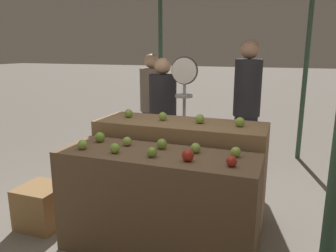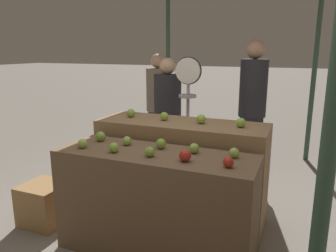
{
  "view_description": "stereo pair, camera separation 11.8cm",
  "coord_description": "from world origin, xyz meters",
  "px_view_note": "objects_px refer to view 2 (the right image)",
  "views": [
    {
      "loc": [
        0.93,
        -2.27,
        1.66
      ],
      "look_at": [
        -0.01,
        0.3,
        1.02
      ],
      "focal_mm": 35.0,
      "sensor_mm": 36.0,
      "label": 1
    },
    {
      "loc": [
        1.04,
        -2.22,
        1.66
      ],
      "look_at": [
        -0.01,
        0.3,
        1.02
      ],
      "focal_mm": 35.0,
      "sensor_mm": 36.0,
      "label": 2
    }
  ],
  "objects_px": {
    "produce_scale": "(188,94)",
    "person_vendor_at_scale": "(168,110)",
    "person_customer_left": "(158,99)",
    "person_customer_right": "(253,100)",
    "wooden_crate_side": "(45,203)"
  },
  "relations": [
    {
      "from": "produce_scale",
      "to": "person_vendor_at_scale",
      "type": "bearing_deg",
      "value": 139.87
    },
    {
      "from": "person_customer_left",
      "to": "person_customer_right",
      "type": "distance_m",
      "value": 1.49
    },
    {
      "from": "person_vendor_at_scale",
      "to": "wooden_crate_side",
      "type": "xyz_separation_m",
      "value": [
        -0.63,
        -1.59,
        -0.7
      ]
    },
    {
      "from": "person_customer_left",
      "to": "wooden_crate_side",
      "type": "relative_size",
      "value": 4.02
    },
    {
      "from": "produce_scale",
      "to": "wooden_crate_side",
      "type": "height_order",
      "value": "produce_scale"
    },
    {
      "from": "person_customer_right",
      "to": "person_vendor_at_scale",
      "type": "bearing_deg",
      "value": -8.95
    },
    {
      "from": "person_customer_right",
      "to": "person_customer_left",
      "type": "bearing_deg",
      "value": -41.04
    },
    {
      "from": "person_customer_left",
      "to": "person_vendor_at_scale",
      "type": "bearing_deg",
      "value": 119.09
    },
    {
      "from": "produce_scale",
      "to": "person_customer_left",
      "type": "relative_size",
      "value": 0.99
    },
    {
      "from": "person_vendor_at_scale",
      "to": "person_customer_left",
      "type": "xyz_separation_m",
      "value": [
        -0.44,
        0.68,
        0.02
      ]
    },
    {
      "from": "wooden_crate_side",
      "to": "produce_scale",
      "type": "bearing_deg",
      "value": 51.24
    },
    {
      "from": "person_vendor_at_scale",
      "to": "wooden_crate_side",
      "type": "bearing_deg",
      "value": 68.69
    },
    {
      "from": "produce_scale",
      "to": "wooden_crate_side",
      "type": "distance_m",
      "value": 1.89
    },
    {
      "from": "person_customer_left",
      "to": "produce_scale",
      "type": "bearing_deg",
      "value": 125.45
    },
    {
      "from": "produce_scale",
      "to": "person_vendor_at_scale",
      "type": "relative_size",
      "value": 1.02
    }
  ]
}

